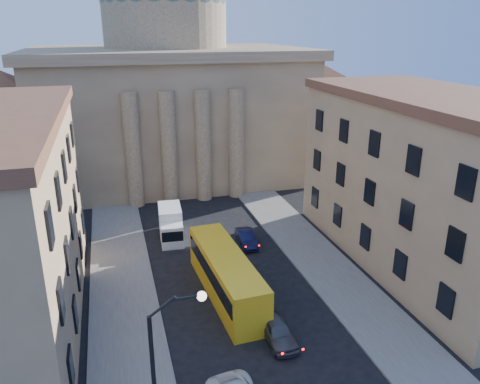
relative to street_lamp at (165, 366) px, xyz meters
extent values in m
cube|color=#605C58|center=(-1.53, 10.00, -5.21)|extent=(5.00, 60.00, 0.15)
cube|color=#605C58|center=(15.47, 10.00, -5.21)|extent=(5.00, 60.00, 0.15)
cube|color=brown|center=(6.97, 48.00, 2.71)|extent=(34.00, 26.00, 16.00)
cube|color=brown|center=(6.97, 48.00, 11.11)|extent=(35.50, 27.50, 1.20)
cylinder|color=brown|center=(6.97, 48.00, 14.71)|extent=(16.00, 16.00, 8.00)
cube|color=brown|center=(-14.03, 46.00, 0.21)|extent=(13.00, 13.00, 11.00)
cube|color=brown|center=(27.97, 46.00, 0.21)|extent=(13.00, 13.00, 11.00)
cone|color=brown|center=(27.97, 46.00, 7.71)|extent=(26.02, 26.02, 4.00)
cylinder|color=brown|center=(0.97, 34.80, 1.21)|extent=(1.80, 1.80, 13.00)
cylinder|color=brown|center=(4.97, 34.80, 1.21)|extent=(1.80, 1.80, 13.00)
cylinder|color=brown|center=(8.97, 34.80, 1.21)|extent=(1.80, 1.80, 13.00)
cylinder|color=brown|center=(12.97, 34.80, 1.21)|extent=(1.80, 1.80, 13.00)
cube|color=tan|center=(23.97, 14.00, 1.71)|extent=(11.00, 26.00, 14.00)
cube|color=brown|center=(23.97, 14.00, 9.01)|extent=(11.60, 26.60, 0.80)
cylinder|color=black|center=(0.02, 0.00, 3.06)|extent=(1.30, 0.12, 0.96)
cylinder|color=black|center=(1.02, 0.00, 3.36)|extent=(1.30, 0.12, 0.12)
sphere|color=white|center=(1.77, 0.00, 3.31)|extent=(0.44, 0.44, 0.44)
imported|color=#46454A|center=(8.03, 6.90, -4.55)|extent=(1.80, 4.33, 1.47)
imported|color=black|center=(10.20, 21.27, -4.61)|extent=(1.68, 4.20, 1.36)
cube|color=yellow|center=(6.17, 13.24, -3.59)|extent=(3.42, 12.19, 3.40)
cube|color=black|center=(6.17, 13.24, -3.04)|extent=(3.45, 11.54, 1.21)
cylinder|color=black|center=(5.32, 8.80, -4.74)|extent=(0.39, 1.11, 1.10)
cylinder|color=black|center=(7.51, 8.92, -4.74)|extent=(0.39, 1.11, 1.10)
cylinder|color=black|center=(4.82, 17.55, -4.74)|extent=(0.39, 1.11, 1.10)
cylinder|color=black|center=(7.01, 17.68, -4.74)|extent=(0.39, 1.11, 1.10)
cube|color=white|center=(3.41, 23.10, -4.21)|extent=(2.23, 2.31, 2.16)
cube|color=black|center=(3.33, 22.07, -3.94)|extent=(1.98, 0.26, 0.99)
cube|color=white|center=(3.60, 25.52, -3.71)|extent=(2.44, 3.93, 2.79)
cylinder|color=black|center=(2.49, 22.81, -4.88)|extent=(0.31, 0.83, 0.81)
cylinder|color=black|center=(4.28, 22.68, -4.88)|extent=(0.31, 0.83, 0.81)
cylinder|color=black|center=(2.77, 26.40, -4.88)|extent=(0.31, 0.83, 0.81)
cylinder|color=black|center=(4.56, 26.26, -4.88)|extent=(0.31, 0.83, 0.81)
camera|label=1|loc=(-1.46, -17.34, 14.33)|focal=35.00mm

